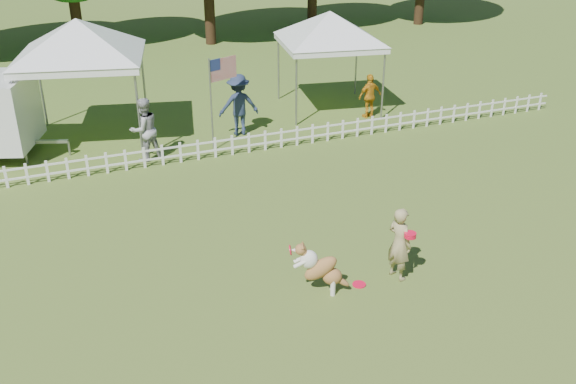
% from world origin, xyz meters
% --- Properties ---
extents(ground, '(120.00, 120.00, 0.00)m').
position_xyz_m(ground, '(0.00, 0.00, 0.00)').
color(ground, '#476F23').
rests_on(ground, ground).
extents(picket_fence, '(22.00, 0.08, 0.60)m').
position_xyz_m(picket_fence, '(0.00, 7.00, 0.30)').
color(picket_fence, white).
rests_on(picket_fence, ground).
extents(handler, '(0.49, 0.63, 1.51)m').
position_xyz_m(handler, '(0.89, -0.26, 0.76)').
color(handler, tan).
rests_on(handler, ground).
extents(dog, '(1.08, 0.71, 1.06)m').
position_xyz_m(dog, '(-0.72, -0.19, 0.53)').
color(dog, brown).
rests_on(dog, ground).
extents(frisbee_on_turf, '(0.30, 0.30, 0.02)m').
position_xyz_m(frisbee_on_turf, '(0.06, -0.25, 0.01)').
color(frisbee_on_turf, red).
rests_on(frisbee_on_turf, ground).
extents(canopy_tent_left, '(4.11, 4.11, 3.55)m').
position_xyz_m(canopy_tent_left, '(-3.85, 9.71, 1.78)').
color(canopy_tent_left, white).
rests_on(canopy_tent_left, ground).
extents(canopy_tent_right, '(3.61, 3.61, 3.23)m').
position_xyz_m(canopy_tent_right, '(4.07, 9.84, 1.62)').
color(canopy_tent_right, white).
rests_on(canopy_tent_right, ground).
extents(flag_pole, '(0.99, 0.51, 2.69)m').
position_xyz_m(flag_pole, '(-0.65, 7.58, 1.35)').
color(flag_pole, gray).
rests_on(flag_pole, ground).
extents(spectator_a, '(1.04, 0.93, 1.78)m').
position_xyz_m(spectator_a, '(-2.58, 7.60, 0.89)').
color(spectator_a, '#A2A1A6').
rests_on(spectator_a, ground).
extents(spectator_b, '(1.29, 0.82, 1.89)m').
position_xyz_m(spectator_b, '(0.46, 8.56, 0.95)').
color(spectator_b, '#232E4B').
rests_on(spectator_b, ground).
extents(spectator_c, '(0.89, 0.47, 1.46)m').
position_xyz_m(spectator_c, '(4.95, 8.50, 0.73)').
color(spectator_c, orange).
rests_on(spectator_c, ground).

